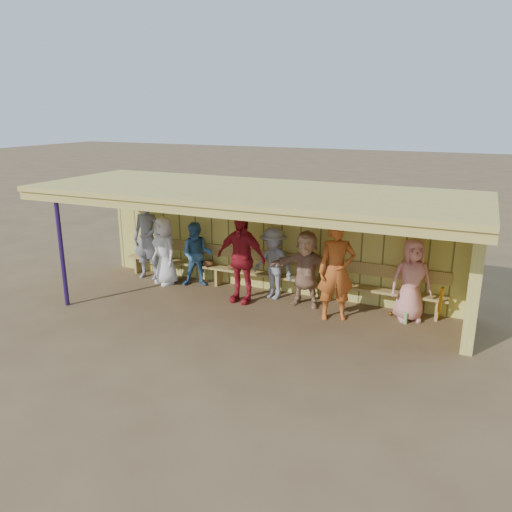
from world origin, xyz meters
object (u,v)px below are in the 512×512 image
at_px(player_e, 273,263).
at_px(player_d, 241,258).
at_px(player_a, 147,239).
at_px(player_b, 165,251).
at_px(player_f, 306,269).
at_px(player_h, 411,280).
at_px(player_g, 336,271).
at_px(player_c, 197,255).
at_px(bench, 270,270).

bearing_deg(player_e, player_d, -123.44).
xyz_separation_m(player_a, player_b, (0.61, -0.19, -0.18)).
bearing_deg(player_f, player_h, 1.16).
distance_m(player_a, player_b, 0.66).
xyz_separation_m(player_a, player_g, (4.84, -0.55, -0.01)).
distance_m(player_c, player_g, 3.51).
bearing_deg(bench, player_e, -56.96).
relative_size(player_b, player_f, 1.00).
relative_size(player_a, player_f, 1.23).
bearing_deg(player_b, player_a, -172.51).
bearing_deg(bench, player_h, -5.65).
bearing_deg(bench, player_a, -174.35).
bearing_deg(player_f, player_g, -31.20).
xyz_separation_m(player_h, bench, (-3.09, 0.31, -0.29)).
height_order(player_c, player_d, player_d).
distance_m(player_b, player_d, 2.16).
distance_m(player_a, player_c, 1.40).
distance_m(player_d, player_g, 2.10).
height_order(player_a, player_h, player_a).
xyz_separation_m(player_b, player_g, (4.23, -0.37, 0.18)).
xyz_separation_m(player_d, player_g, (2.10, -0.08, 0.02)).
xyz_separation_m(player_c, player_e, (1.91, -0.00, 0.03)).
relative_size(player_h, bench, 0.21).
height_order(player_d, player_f, player_d).
distance_m(player_c, player_d, 1.46).
xyz_separation_m(player_a, player_c, (1.38, 0.00, -0.23)).
bearing_deg(player_g, player_e, 135.79).
bearing_deg(player_e, player_b, -159.88).
bearing_deg(player_a, player_d, -17.56).
bearing_deg(player_c, player_a, 155.83).
xyz_separation_m(player_c, player_h, (4.80, 0.00, 0.06)).
height_order(player_c, player_f, player_f).
bearing_deg(player_h, player_a, 155.33).
bearing_deg(player_b, player_e, 28.41).
height_order(player_c, player_h, player_h).
distance_m(player_d, player_f, 1.39).
height_order(player_c, bench, player_c).
bearing_deg(player_f, bench, 152.87).
distance_m(player_f, player_h, 2.10).
distance_m(player_c, player_e, 1.91).
xyz_separation_m(player_c, player_f, (2.70, -0.14, 0.05)).
bearing_deg(player_f, player_e, 167.16).
bearing_deg(player_h, player_g, 177.76).
xyz_separation_m(player_a, bench, (3.09, 0.31, -0.46)).
relative_size(player_b, player_d, 0.84).
height_order(player_e, bench, player_e).
distance_m(player_e, player_f, 0.80).
relative_size(player_a, player_g, 1.01).
relative_size(player_a, player_e, 1.26).
xyz_separation_m(player_c, bench, (1.71, 0.31, -0.23)).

